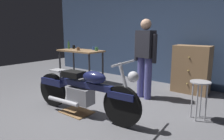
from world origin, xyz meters
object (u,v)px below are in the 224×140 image
(mug_green_speckled, at_px, (96,49))
(mug_black_matte, at_px, (74,47))
(shop_stool, at_px, (200,90))
(wooden_dresser, at_px, (191,69))
(bottle, at_px, (69,45))
(mug_blue_enamel, at_px, (94,48))
(person_standing, at_px, (145,55))
(motorcycle, at_px, (83,90))
(mug_brown_stoneware, at_px, (78,49))

(mug_green_speckled, relative_size, mug_black_matte, 1.08)
(shop_stool, xyz_separation_m, wooden_dresser, (-0.57, 1.43, 0.05))
(mug_black_matte, bearing_deg, bottle, -141.34)
(mug_green_speckled, xyz_separation_m, mug_black_matte, (-0.92, 0.02, 0.01))
(mug_blue_enamel, bearing_deg, person_standing, -11.71)
(shop_stool, relative_size, bottle, 2.66)
(motorcycle, relative_size, person_standing, 1.31)
(motorcycle, bearing_deg, mug_black_matte, 137.14)
(bottle, bearing_deg, motorcycle, -35.66)
(wooden_dresser, xyz_separation_m, mug_blue_enamel, (-2.48, -0.65, 0.40))
(mug_blue_enamel, bearing_deg, shop_stool, -14.30)
(motorcycle, xyz_separation_m, mug_brown_stoneware, (-1.69, 1.46, 0.50))
(person_standing, bearing_deg, mug_green_speckled, 1.08)
(mug_green_speckled, bearing_deg, wooden_dresser, 18.23)
(motorcycle, xyz_separation_m, mug_blue_enamel, (-1.47, 1.83, 0.50))
(shop_stool, distance_m, wooden_dresser, 1.54)
(mug_blue_enamel, relative_size, mug_black_matte, 0.97)
(person_standing, bearing_deg, mug_black_matte, 4.03)
(wooden_dresser, relative_size, mug_brown_stoneware, 9.97)
(mug_blue_enamel, bearing_deg, wooden_dresser, 14.62)
(motorcycle, distance_m, person_standing, 1.57)
(shop_stool, bearing_deg, mug_green_speckled, 166.70)
(wooden_dresser, distance_m, mug_brown_stoneware, 2.92)
(mug_brown_stoneware, relative_size, mug_blue_enamel, 1.04)
(motorcycle, bearing_deg, person_standing, 71.89)
(motorcycle, distance_m, wooden_dresser, 2.68)
(motorcycle, xyz_separation_m, wooden_dresser, (1.02, 2.48, 0.10))
(mug_blue_enamel, bearing_deg, motorcycle, -51.28)
(motorcycle, bearing_deg, mug_brown_stoneware, 134.88)
(shop_stool, distance_m, mug_blue_enamel, 3.19)
(person_standing, distance_m, wooden_dresser, 1.28)
(shop_stool, bearing_deg, bottle, 171.18)
(wooden_dresser, distance_m, bottle, 3.45)
(shop_stool, height_order, mug_green_speckled, mug_green_speckled)
(motorcycle, distance_m, bottle, 2.89)
(motorcycle, height_order, mug_blue_enamel, motorcycle)
(shop_stool, bearing_deg, mug_brown_stoneware, 172.85)
(wooden_dresser, height_order, mug_blue_enamel, wooden_dresser)
(mug_brown_stoneware, bearing_deg, mug_black_matte, 150.21)
(shop_stool, height_order, mug_blue_enamel, mug_blue_enamel)
(shop_stool, relative_size, mug_brown_stoneware, 5.80)
(mug_green_speckled, bearing_deg, shop_stool, -13.30)
(wooden_dresser, bearing_deg, mug_brown_stoneware, -159.43)
(wooden_dresser, bearing_deg, mug_black_matte, -167.18)
(mug_brown_stoneware, distance_m, bottle, 0.65)
(motorcycle, relative_size, mug_brown_stoneware, 19.85)
(person_standing, xyz_separation_m, bottle, (-2.66, 0.20, 0.07))
(person_standing, height_order, shop_stool, person_standing)
(shop_stool, height_order, mug_brown_stoneware, mug_brown_stoneware)
(mug_green_speckled, relative_size, mug_blue_enamel, 1.12)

